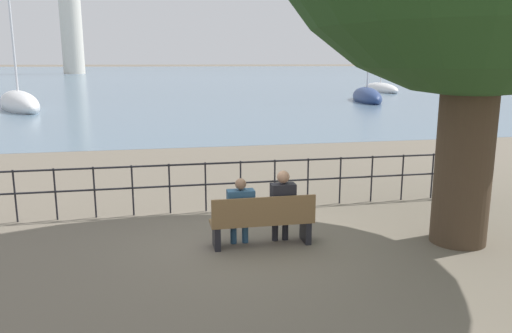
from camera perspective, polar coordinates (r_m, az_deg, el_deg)
ground_plane at (r=8.72m, az=0.66°, el=-8.89°), size 1000.00×1000.00×0.00m
harbor_water at (r=168.18m, az=-10.99°, el=10.66°), size 600.00×300.00×0.01m
park_bench at (r=8.52m, az=0.75°, el=-6.33°), size 1.77×0.45×0.90m
seated_person_left at (r=8.46m, az=-1.78°, el=-4.86°), size 0.46×0.35×1.19m
seated_person_right at (r=8.59m, az=3.04°, el=-4.26°), size 0.41×0.35×1.29m
promenade_railing at (r=10.55m, az=-1.77°, el=-1.26°), size 11.93×0.04×1.05m
sailboat_0 at (r=40.84m, az=12.54°, el=7.78°), size 3.50×7.78×9.61m
sailboat_1 at (r=54.33m, az=14.04°, el=8.64°), size 2.53×7.98×11.11m
sailboat_2 at (r=36.43m, az=-25.46°, el=6.49°), size 5.11×8.53×9.33m
harbor_lighthouse at (r=136.78m, az=-20.42°, el=15.55°), size 5.22×5.22×28.92m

